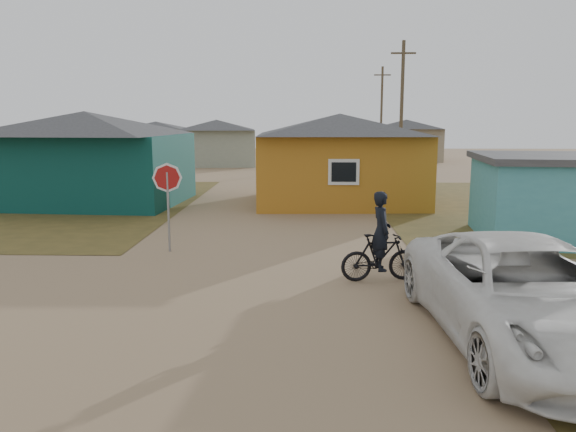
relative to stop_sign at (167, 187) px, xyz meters
The scene contains 11 objects.
ground 5.66m from the stop_sign, 58.55° to the right, with size 120.00×120.00×0.00m, color #967856.
house_teal 10.60m from the stop_sign, 122.57° to the left, with size 8.93×7.08×4.00m.
house_yellow 10.82m from the stop_sign, 60.70° to the left, with size 7.72×6.76×3.90m.
house_pale_west 29.61m from the stop_sign, 96.22° to the left, with size 7.04×6.15×3.60m.
house_beige_east 37.67m from the stop_sign, 70.15° to the left, with size 6.95×6.05×3.60m.
house_pale_north 42.92m from the stop_sign, 105.14° to the left, with size 6.28×5.81×3.40m.
utility_pole_near 19.89m from the stop_sign, 61.94° to the left, with size 1.40×0.20×8.00m.
utility_pole_far 35.06m from the stop_sign, 72.89° to the left, with size 1.40×0.20×8.00m.
stop_sign is the anchor object (origin of this frame).
cyclist 6.25m from the stop_sign, 26.24° to the right, with size 1.89×0.80×2.08m.
vehicle 9.80m from the stop_sign, 40.34° to the right, with size 2.84×6.17×1.71m, color white.
Camera 1 is at (0.99, -10.69, 3.68)m, focal length 35.00 mm.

